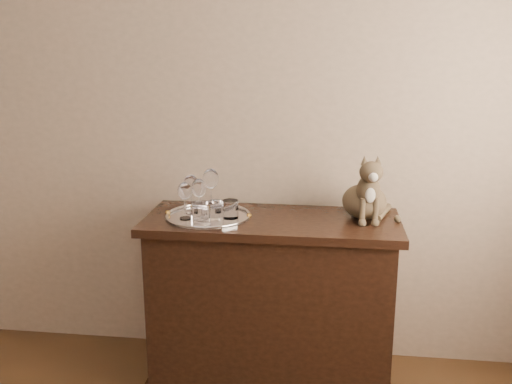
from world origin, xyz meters
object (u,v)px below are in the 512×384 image
(tumbler_b, at_px, (201,213))
(tumbler_c, at_px, (230,209))
(sideboard, at_px, (271,301))
(wine_glass_c, at_px, (185,200))
(tray, at_px, (208,217))
(wine_glass_b, at_px, (211,189))
(wine_glass_a, at_px, (191,194))
(cat, at_px, (365,185))
(wine_glass_d, at_px, (199,198))
(tumbler_a, at_px, (216,210))

(tumbler_b, distance_m, tumbler_c, 0.16)
(sideboard, bearing_deg, wine_glass_c, -168.83)
(sideboard, height_order, tumbler_b, tumbler_b)
(tray, bearing_deg, wine_glass_b, 93.81)
(wine_glass_a, height_order, cat, cat)
(wine_glass_b, relative_size, wine_glass_d, 1.12)
(wine_glass_d, distance_m, tumbler_a, 0.10)
(wine_glass_a, xyz_separation_m, wine_glass_c, (-0.00, -0.10, -0.01))
(tumbler_b, bearing_deg, wine_glass_c, 140.02)
(sideboard, relative_size, tumbler_a, 14.34)
(wine_glass_b, xyz_separation_m, tumbler_c, (0.12, -0.12, -0.06))
(tumbler_b, relative_size, tumbler_c, 1.18)
(cat, bearing_deg, wine_glass_d, -179.10)
(wine_glass_a, xyz_separation_m, cat, (0.82, 0.04, 0.06))
(tray, distance_m, wine_glass_a, 0.14)
(tumbler_b, relative_size, cat, 0.31)
(sideboard, relative_size, wine_glass_d, 6.51)
(sideboard, height_order, wine_glass_c, wine_glass_c)
(tumbler_a, bearing_deg, wine_glass_d, 167.55)
(wine_glass_a, bearing_deg, wine_glass_b, 31.64)
(sideboard, xyz_separation_m, wine_glass_b, (-0.31, 0.08, 0.54))
(wine_glass_d, distance_m, tumbler_c, 0.15)
(wine_glass_b, bearing_deg, cat, -0.72)
(sideboard, relative_size, wine_glass_a, 6.46)
(wine_glass_c, bearing_deg, tumbler_b, -39.98)
(wine_glass_a, distance_m, tumbler_b, 0.20)
(sideboard, distance_m, cat, 0.73)
(wine_glass_a, relative_size, wine_glass_c, 1.07)
(tray, bearing_deg, cat, 7.61)
(wine_glass_d, distance_m, tumbler_b, 0.12)
(tumbler_b, height_order, cat, cat)
(sideboard, height_order, tumbler_a, tumbler_a)
(sideboard, distance_m, wine_glass_d, 0.63)
(wine_glass_c, distance_m, tumbler_a, 0.15)
(tumbler_b, height_order, tumbler_c, tumbler_b)
(tray, distance_m, wine_glass_b, 0.15)
(tray, relative_size, wine_glass_a, 2.15)
(wine_glass_a, height_order, wine_glass_b, wine_glass_b)
(sideboard, distance_m, tray, 0.52)
(tray, distance_m, tumbler_b, 0.14)
(cat, bearing_deg, wine_glass_c, -177.61)
(tray, distance_m, wine_glass_d, 0.10)
(wine_glass_b, distance_m, tumbler_c, 0.18)
(sideboard, relative_size, tumbler_b, 12.02)
(wine_glass_a, distance_m, tumbler_c, 0.22)
(tumbler_a, xyz_separation_m, cat, (0.68, 0.13, 0.11))
(cat, bearing_deg, wine_glass_a, 175.45)
(tumbler_a, bearing_deg, cat, 11.01)
(wine_glass_c, xyz_separation_m, cat, (0.82, 0.15, 0.06))
(wine_glass_b, xyz_separation_m, tumbler_a, (0.05, -0.14, -0.06))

